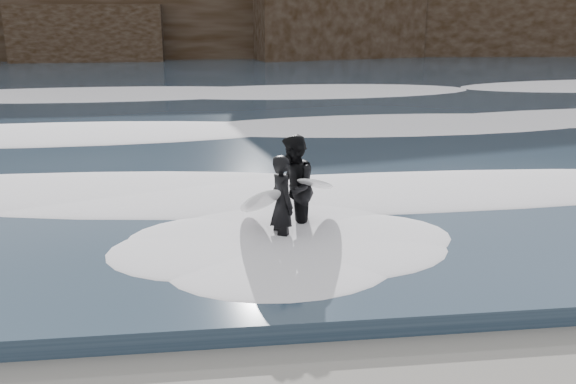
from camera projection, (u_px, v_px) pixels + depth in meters
sea at (209, 84)px, 32.84m from camera, size 90.00×52.00×0.30m
foam_near at (214, 188)px, 13.76m from camera, size 60.00×3.20×0.20m
foam_mid at (211, 126)px, 20.40m from camera, size 60.00×4.00×0.24m
foam_far at (210, 88)px, 28.95m from camera, size 60.00×4.80×0.30m
surfer_left at (277, 203)px, 11.16m from camera, size 1.12×2.03×1.74m
surfer_right at (295, 188)px, 11.66m from camera, size 1.47×2.05×1.97m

